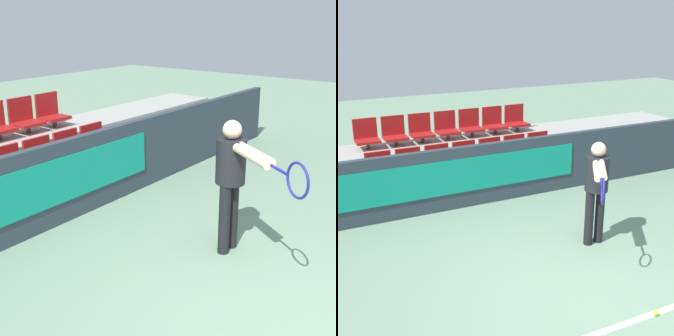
% 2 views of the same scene
% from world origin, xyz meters
% --- Properties ---
extents(ground_plane, '(30.00, 30.00, 0.00)m').
position_xyz_m(ground_plane, '(0.00, 0.00, 0.00)').
color(ground_plane, gray).
extents(court_baseline, '(4.99, 0.08, 0.01)m').
position_xyz_m(court_baseline, '(0.00, -0.53, 0.00)').
color(court_baseline, white).
rests_on(court_baseline, ground).
extents(barrier_wall, '(11.47, 0.14, 1.08)m').
position_xyz_m(barrier_wall, '(-0.01, 3.30, 0.54)').
color(barrier_wall, '#2D3842').
rests_on(barrier_wall, ground).
extents(bleacher_tier_front, '(11.07, 1.04, 0.38)m').
position_xyz_m(bleacher_tier_front, '(0.00, 3.90, 0.19)').
color(bleacher_tier_front, '#9E9E99').
rests_on(bleacher_tier_front, ground).
extents(bleacher_tier_middle, '(11.07, 1.04, 0.77)m').
position_xyz_m(bleacher_tier_middle, '(0.00, 4.94, 0.38)').
color(bleacher_tier_middle, '#9E9E99').
rests_on(bleacher_tier_middle, ground).
extents(stadium_chair_0, '(0.45, 0.38, 0.56)m').
position_xyz_m(stadium_chair_0, '(-1.59, 4.03, 0.63)').
color(stadium_chair_0, '#333333').
rests_on(stadium_chair_0, bleacher_tier_front).
extents(stadium_chair_1, '(0.45, 0.38, 0.56)m').
position_xyz_m(stadium_chair_1, '(-1.06, 4.03, 0.63)').
color(stadium_chair_1, '#333333').
rests_on(stadium_chair_1, bleacher_tier_front).
extents(stadium_chair_2, '(0.45, 0.38, 0.56)m').
position_xyz_m(stadium_chair_2, '(-0.53, 4.03, 0.63)').
color(stadium_chair_2, '#333333').
rests_on(stadium_chair_2, bleacher_tier_front).
extents(stadium_chair_3, '(0.45, 0.38, 0.56)m').
position_xyz_m(stadium_chair_3, '(0.00, 4.03, 0.63)').
color(stadium_chair_3, '#333333').
rests_on(stadium_chair_3, bleacher_tier_front).
extents(stadium_chair_4, '(0.45, 0.38, 0.56)m').
position_xyz_m(stadium_chair_4, '(0.53, 4.03, 0.63)').
color(stadium_chair_4, '#333333').
rests_on(stadium_chair_4, bleacher_tier_front).
extents(stadium_chair_5, '(0.45, 0.38, 0.56)m').
position_xyz_m(stadium_chair_5, '(1.06, 4.03, 0.63)').
color(stadium_chair_5, '#333333').
rests_on(stadium_chair_5, bleacher_tier_front).
extents(stadium_chair_6, '(0.45, 0.38, 0.56)m').
position_xyz_m(stadium_chair_6, '(1.59, 4.03, 0.63)').
color(stadium_chair_6, '#333333').
rests_on(stadium_chair_6, bleacher_tier_front).
extents(stadium_chair_7, '(0.45, 0.38, 0.56)m').
position_xyz_m(stadium_chair_7, '(-1.59, 5.07, 1.01)').
color(stadium_chair_7, '#333333').
rests_on(stadium_chair_7, bleacher_tier_middle).
extents(stadium_chair_8, '(0.45, 0.38, 0.56)m').
position_xyz_m(stadium_chair_8, '(-1.06, 5.07, 1.01)').
color(stadium_chair_8, '#333333').
rests_on(stadium_chair_8, bleacher_tier_middle).
extents(stadium_chair_9, '(0.45, 0.38, 0.56)m').
position_xyz_m(stadium_chair_9, '(-0.53, 5.07, 1.01)').
color(stadium_chair_9, '#333333').
rests_on(stadium_chair_9, bleacher_tier_middle).
extents(stadium_chair_10, '(0.45, 0.38, 0.56)m').
position_xyz_m(stadium_chair_10, '(0.00, 5.07, 1.01)').
color(stadium_chair_10, '#333333').
rests_on(stadium_chair_10, bleacher_tier_middle).
extents(stadium_chair_11, '(0.45, 0.38, 0.56)m').
position_xyz_m(stadium_chair_11, '(0.53, 5.07, 1.01)').
color(stadium_chair_11, '#333333').
rests_on(stadium_chair_11, bleacher_tier_middle).
extents(stadium_chair_12, '(0.45, 0.38, 0.56)m').
position_xyz_m(stadium_chair_12, '(1.06, 5.07, 1.01)').
color(stadium_chair_12, '#333333').
rests_on(stadium_chair_12, bleacher_tier_middle).
extents(stadium_chair_13, '(0.45, 0.38, 0.56)m').
position_xyz_m(stadium_chair_13, '(1.59, 5.07, 1.01)').
color(stadium_chair_13, '#333333').
rests_on(stadium_chair_13, bleacher_tier_middle).
extents(tennis_player, '(0.97, 1.33, 1.53)m').
position_xyz_m(tennis_player, '(0.82, 1.13, 0.95)').
color(tennis_player, black).
rests_on(tennis_player, ground).
extents(tennis_ball, '(0.07, 0.07, 0.07)m').
position_xyz_m(tennis_ball, '(0.44, -0.55, 0.03)').
color(tennis_ball, '#CCDB33').
rests_on(tennis_ball, ground).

